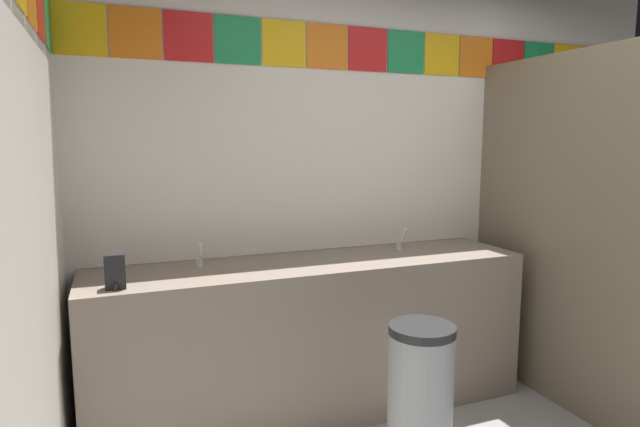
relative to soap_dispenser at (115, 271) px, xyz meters
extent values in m
cube|color=silver|center=(1.77, 0.50, 0.35)|extent=(4.02, 0.08, 2.62)
cube|color=yellow|center=(-0.11, 0.46, 1.14)|extent=(0.26, 0.01, 0.26)
cube|color=orange|center=(0.16, 0.46, 1.14)|extent=(0.26, 0.01, 0.26)
cube|color=red|center=(0.43, 0.46, 1.14)|extent=(0.26, 0.01, 0.26)
cube|color=#1E8C4C|center=(0.70, 0.46, 1.14)|extent=(0.26, 0.01, 0.26)
cube|color=yellow|center=(0.97, 0.46, 1.14)|extent=(0.26, 0.01, 0.26)
cube|color=orange|center=(1.23, 0.46, 1.14)|extent=(0.26, 0.01, 0.26)
cube|color=red|center=(1.50, 0.46, 1.14)|extent=(0.26, 0.01, 0.26)
cube|color=#1E8C4C|center=(1.77, 0.46, 1.14)|extent=(0.26, 0.01, 0.26)
cube|color=yellow|center=(2.04, 0.46, 1.14)|extent=(0.26, 0.01, 0.26)
cube|color=orange|center=(2.31, 0.46, 1.14)|extent=(0.26, 0.01, 0.26)
cube|color=red|center=(2.58, 0.46, 1.14)|extent=(0.26, 0.01, 0.26)
cube|color=#1E8C4C|center=(2.84, 0.46, 1.14)|extent=(0.26, 0.01, 0.26)
cube|color=yellow|center=(3.11, 0.46, 1.14)|extent=(0.26, 0.01, 0.26)
cube|color=orange|center=(3.38, 0.46, 1.14)|extent=(0.26, 0.01, 0.26)
cube|color=red|center=(3.65, 0.46, 1.14)|extent=(0.26, 0.01, 0.26)
cube|color=red|center=(-0.23, 0.04, 1.14)|extent=(0.01, 0.26, 0.26)
cube|color=#1E8C4C|center=(-0.23, 0.32, 1.14)|extent=(0.01, 0.26, 0.26)
cube|color=gray|center=(1.04, 0.17, -0.52)|extent=(2.45, 0.58, 0.88)
cube|color=gray|center=(1.04, 0.45, -0.12)|extent=(2.45, 0.03, 0.08)
cylinder|color=white|center=(0.42, 0.14, -0.13)|extent=(0.34, 0.34, 0.10)
cylinder|color=white|center=(1.65, 0.14, -0.13)|extent=(0.34, 0.34, 0.10)
cylinder|color=silver|center=(0.42, 0.28, -0.05)|extent=(0.04, 0.04, 0.05)
cylinder|color=silver|center=(0.42, 0.23, 0.02)|extent=(0.02, 0.06, 0.09)
cylinder|color=silver|center=(1.65, 0.28, -0.05)|extent=(0.04, 0.04, 0.05)
cylinder|color=silver|center=(1.65, 0.23, 0.02)|extent=(0.02, 0.06, 0.09)
cube|color=black|center=(0.00, 0.00, 0.00)|extent=(0.09, 0.07, 0.16)
cylinder|color=black|center=(0.00, -0.04, -0.06)|extent=(0.02, 0.02, 0.03)
cube|color=#726651|center=(2.41, -0.31, 0.06)|extent=(0.04, 1.54, 2.04)
cylinder|color=white|center=(2.86, -0.08, -0.76)|extent=(0.38, 0.38, 0.40)
torus|color=white|center=(2.86, -0.08, -0.54)|extent=(0.39, 0.39, 0.05)
cube|color=white|center=(2.86, 0.13, -0.39)|extent=(0.34, 0.17, 0.34)
cylinder|color=#999EA3|center=(1.27, -0.58, -0.62)|extent=(0.30, 0.30, 0.69)
cylinder|color=#262628|center=(1.27, -0.58, -0.25)|extent=(0.30, 0.30, 0.04)
camera|label=1|loc=(0.01, -2.51, 0.59)|focal=29.50mm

